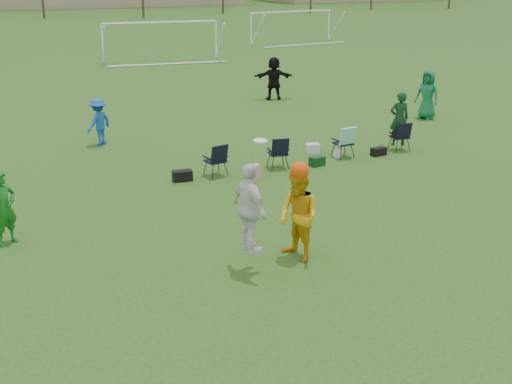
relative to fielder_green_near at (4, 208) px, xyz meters
name	(u,v)px	position (x,y,z in m)	size (l,w,h in m)	color
ground	(375,293)	(6.26, -4.98, -0.83)	(260.00, 260.00, 0.00)	#264C17
fielder_green_near	(4,208)	(0.00, 0.00, 0.00)	(0.61, 0.40, 1.66)	#136E1C
fielder_blue	(99,122)	(3.22, 7.62, -0.03)	(1.03, 0.59, 1.60)	#1651AC
fielder_green_far	(428,95)	(15.96, 6.77, 0.13)	(0.94, 0.61, 1.93)	#126838
fielder_black	(274,78)	(11.88, 12.65, 0.13)	(1.79, 0.57, 1.93)	black
center_contest	(280,212)	(5.11, -3.16, 0.30)	(1.92, 1.29, 2.68)	white
sideline_setup	(332,141)	(9.70, 3.12, -0.25)	(8.21, 2.01, 1.92)	#0E3419
goal_mid	(160,30)	(10.26, 27.02, 1.09)	(7.40, 0.63, 2.46)	white
goal_right	(292,18)	(22.26, 33.02, 1.09)	(7.35, 1.14, 2.46)	white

